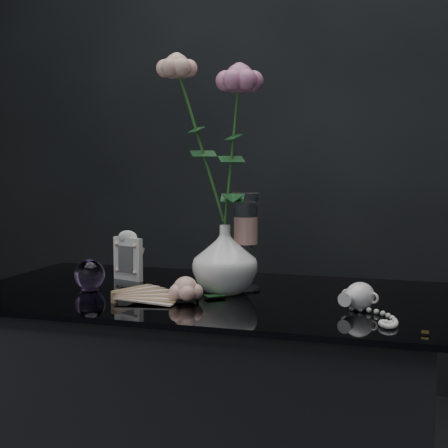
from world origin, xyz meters
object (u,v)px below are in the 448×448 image
(vase, at_px, (225,259))
(pearl_jar, at_px, (360,295))
(wine_glass, at_px, (246,241))
(loose_rose, at_px, (186,289))
(paperweight, at_px, (90,275))
(picture_frame, at_px, (128,255))

(vase, xyz_separation_m, pearl_jar, (0.30, -0.08, -0.05))
(pearl_jar, bearing_deg, wine_glass, 171.81)
(pearl_jar, bearing_deg, loose_rose, -156.01)
(vase, relative_size, pearl_jar, 0.75)
(paperweight, bearing_deg, pearl_jar, -2.16)
(picture_frame, relative_size, paperweight, 1.76)
(paperweight, distance_m, loose_rose, 0.26)
(wine_glass, distance_m, picture_frame, 0.31)
(wine_glass, bearing_deg, loose_rose, -115.51)
(paperweight, bearing_deg, wine_glass, 18.27)
(vase, distance_m, loose_rose, 0.14)
(loose_rose, height_order, pearl_jar, pearl_jar)
(vase, bearing_deg, pearl_jar, -14.78)
(picture_frame, xyz_separation_m, loose_rose, (0.22, -0.20, -0.03))
(loose_rose, bearing_deg, vase, 55.87)
(picture_frame, relative_size, pearl_jar, 0.60)
(vase, distance_m, pearl_jar, 0.32)
(vase, xyz_separation_m, paperweight, (-0.30, -0.06, -0.04))
(paperweight, relative_size, loose_rose, 0.44)
(wine_glass, height_order, loose_rose, wine_glass)
(vase, distance_m, wine_glass, 0.07)
(wine_glass, xyz_separation_m, picture_frame, (-0.31, 0.03, -0.05))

